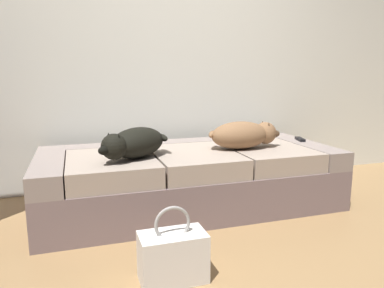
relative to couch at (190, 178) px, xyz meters
The scene contains 7 objects.
ground_plane 1.08m from the couch, 90.00° to the right, with size 10.00×10.00×0.00m, color #987449.
back_wall 1.36m from the couch, 90.00° to the left, with size 6.40×0.10×2.80m, color silver.
couch is the anchor object (origin of this frame).
dog_dark 0.57m from the couch, 160.13° to the right, with size 0.53×0.46×0.20m.
dog_tan 0.52m from the couch, 12.34° to the right, with size 0.60×0.27×0.20m.
tv_remote 1.03m from the couch, ahead, with size 0.04×0.15×0.02m, color black.
handbag 1.03m from the couch, 112.32° to the right, with size 0.32×0.18×0.38m.
Camera 1 is at (-0.80, -1.44, 0.98)m, focal length 33.73 mm.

